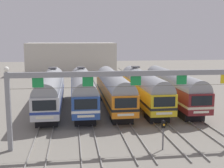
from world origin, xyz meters
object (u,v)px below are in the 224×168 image
yard_signal_mast (163,129)px  commuter_train_yellow (143,87)px  commuter_train_maroon (173,87)px  commuter_train_blue (82,89)px  commuter_train_silver (51,90)px  commuter_train_orange (113,88)px  catenary_gantry (136,85)px

yard_signal_mast → commuter_train_yellow: bearing=82.4°
yard_signal_mast → commuter_train_maroon: bearing=68.1°
commuter_train_blue → yard_signal_mast: commuter_train_blue is taller
commuter_train_blue → commuter_train_maroon: 12.12m
commuter_train_yellow → commuter_train_maroon: size_ratio=1.00×
commuter_train_silver → commuter_train_yellow: 12.12m
commuter_train_blue → commuter_train_orange: size_ratio=1.00×
commuter_train_yellow → commuter_train_maroon: commuter_train_yellow is taller
commuter_train_orange → yard_signal_mast: 15.21m
commuter_train_maroon → catenary_gantry: bearing=-120.9°
commuter_train_orange → commuter_train_maroon: 8.08m
commuter_train_silver → commuter_train_maroon: 16.16m
commuter_train_yellow → commuter_train_blue: bearing=180.0°
commuter_train_orange → commuter_train_maroon: size_ratio=1.00×
commuter_train_orange → catenary_gantry: size_ratio=0.84×
commuter_train_orange → commuter_train_silver: bearing=180.0°
commuter_train_orange → commuter_train_yellow: 4.04m
commuter_train_silver → yard_signal_mast: (10.10, -15.05, -0.90)m
commuter_train_blue → commuter_train_orange: 4.04m
commuter_train_orange → commuter_train_yellow: (4.04, 0.00, 0.00)m
commuter_train_orange → commuter_train_yellow: bearing=0.1°
commuter_train_blue → commuter_train_yellow: (8.08, 0.00, 0.00)m
commuter_train_orange → yard_signal_mast: bearing=-82.4°
commuter_train_silver → commuter_train_maroon: size_ratio=1.00×
commuter_train_maroon → commuter_train_silver: bearing=180.0°
commuter_train_maroon → catenary_gantry: catenary_gantry is taller
commuter_train_orange → catenary_gantry: catenary_gantry is taller
commuter_train_maroon → yard_signal_mast: 16.24m
commuter_train_silver → commuter_train_blue: 4.04m
commuter_train_yellow → catenary_gantry: size_ratio=0.84×
yard_signal_mast → catenary_gantry: bearing=142.5°
commuter_train_blue → commuter_train_yellow: same height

